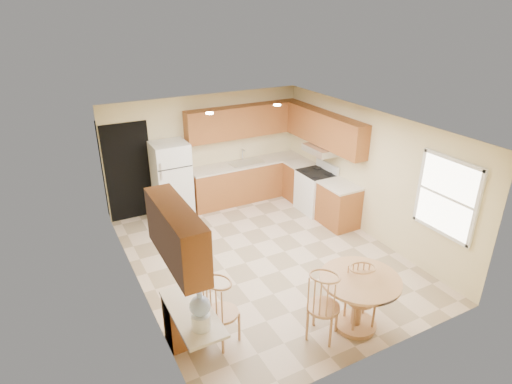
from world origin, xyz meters
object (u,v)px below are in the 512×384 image
chair_table_a (328,303)px  chair_table_b (366,296)px  dining_table (358,295)px  water_crock (200,312)px  chair_desk (225,309)px  refrigerator (172,180)px  stove (316,191)px

chair_table_a → chair_table_b: chair_table_a is taller
dining_table → water_crock: size_ratio=2.19×
chair_table_b → water_crock: 2.37m
chair_desk → chair_table_b: bearing=50.4°
dining_table → chair_table_a: chair_table_a is taller
refrigerator → water_crock: size_ratio=3.25×
chair_table_b → chair_desk: bearing=-2.7°
chair_table_a → chair_desk: size_ratio=1.02×
dining_table → chair_table_b: size_ratio=1.18×
dining_table → chair_desk: size_ratio=1.11×
refrigerator → chair_table_a: 4.68m
stove → chair_table_a: 4.06m
chair_table_a → chair_table_b: 0.61m
stove → dining_table: bearing=-116.1°
stove → water_crock: bearing=-140.8°
chair_table_b → water_crock: size_ratio=1.85×
chair_table_a → water_crock: water_crock is taller
water_crock → dining_table: bearing=-4.5°
stove → dining_table: (-1.66, -3.38, 0.07)m
dining_table → chair_table_a: (-0.55, -0.03, 0.09)m
refrigerator → chair_table_b: (1.27, -4.69, -0.25)m
dining_table → refrigerator: bearing=104.8°
chair_table_a → stove: bearing=108.9°
water_crock → chair_desk: bearing=37.2°
stove → chair_table_b: (-1.61, -3.47, 0.11)m
chair_table_b → water_crock: bearing=8.9°
chair_desk → water_crock: water_crock is taller
chair_desk → water_crock: 0.68m
dining_table → chair_table_b: bearing=-61.2°
stove → chair_desk: 4.50m
stove → chair_desk: stove is taller
refrigerator → chair_table_a: bearing=-81.8°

